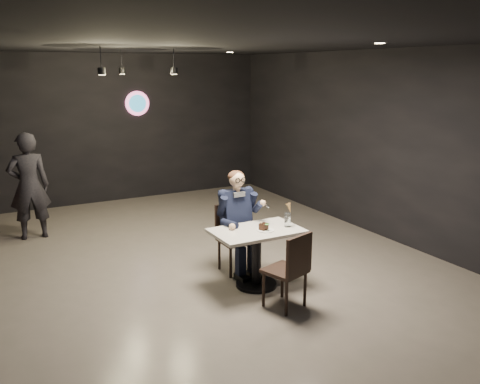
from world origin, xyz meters
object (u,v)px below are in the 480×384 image
main_table (256,258)px  sundae_glass (287,220)px  chair_near (285,269)px  passerby (29,186)px  seated_man (236,221)px  chair_far (236,239)px

main_table → sundae_glass: size_ratio=6.17×
chair_near → sundae_glass: size_ratio=5.16×
main_table → sundae_glass: 0.62m
sundae_glass → passerby: bearing=127.6°
chair_near → passerby: 4.63m
seated_man → sundae_glass: size_ratio=8.08×
chair_far → sundae_glass: 0.84m
sundae_glass → passerby: 4.36m
main_table → chair_far: (0.00, 0.55, 0.09)m
main_table → chair_near: bearing=-90.0°
seated_man → chair_far: bearing=90.0°
main_table → chair_near: size_ratio=1.20×
main_table → chair_far: 0.56m
passerby → sundae_glass: bearing=129.2°
chair_far → chair_near: size_ratio=1.00×
seated_man → passerby: (-2.26, 2.83, 0.15)m
seated_man → passerby: 3.62m
chair_near → seated_man: seated_man is taller
chair_near → seated_man: (0.00, 1.20, 0.26)m
passerby → main_table: bearing=125.3°
main_table → seated_man: size_ratio=0.76×
chair_near → main_table: bearing=72.5°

